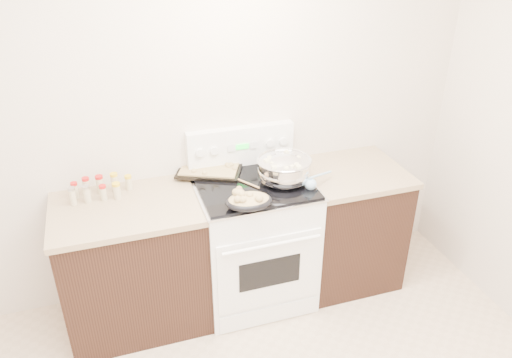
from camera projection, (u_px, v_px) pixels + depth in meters
name	position (u px, v px, depth m)	size (l,w,h in m)	color
room_shell	(283.00, 195.00, 1.65)	(4.10, 3.60, 2.75)	beige
counter_left	(135.00, 264.00, 3.31)	(0.93, 0.67, 0.92)	black
counter_right	(346.00, 224.00, 3.73)	(0.73, 0.67, 0.92)	black
kitchen_range	(254.00, 239.00, 3.52)	(0.78, 0.73, 1.22)	white
mixing_bowl	(284.00, 170.00, 3.28)	(0.40, 0.40, 0.21)	silver
roasting_pan	(248.00, 200.00, 3.01)	(0.30, 0.23, 0.11)	black
baking_sheet	(210.00, 169.00, 3.44)	(0.51, 0.45, 0.06)	black
wooden_spoon	(241.00, 186.00, 3.24)	(0.16, 0.23, 0.04)	tan
blue_ladle	(312.00, 183.00, 3.23)	(0.24, 0.17, 0.10)	#8DB7D3
spice_jars	(99.00, 188.00, 3.16)	(0.39, 0.15, 0.13)	#BFB28C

